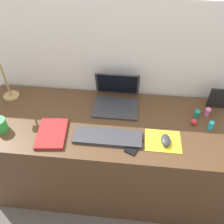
# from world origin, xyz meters

# --- Properties ---
(ground_plane) EXTENTS (6.00, 6.00, 0.00)m
(ground_plane) POSITION_xyz_m (0.00, 0.00, 0.00)
(ground_plane) COLOR #59514C
(back_wall) EXTENTS (2.95, 0.05, 1.40)m
(back_wall) POSITION_xyz_m (0.00, 0.35, 0.70)
(back_wall) COLOR silver
(back_wall) RESTS_ON ground_plane
(desk) EXTENTS (1.75, 0.61, 0.74)m
(desk) POSITION_xyz_m (0.00, 0.00, 0.37)
(desk) COLOR #4C331E
(desk) RESTS_ON ground_plane
(laptop) EXTENTS (0.30, 0.27, 0.21)m
(laptop) POSITION_xyz_m (0.02, 0.19, 0.79)
(laptop) COLOR #333338
(laptop) RESTS_ON desk
(keyboard) EXTENTS (0.41, 0.13, 0.02)m
(keyboard) POSITION_xyz_m (-0.01, -0.13, 0.75)
(keyboard) COLOR #333338
(keyboard) RESTS_ON desk
(mousepad) EXTENTS (0.21, 0.17, 0.00)m
(mousepad) POSITION_xyz_m (0.32, -0.12, 0.74)
(mousepad) COLOR yellow
(mousepad) RESTS_ON desk
(mouse) EXTENTS (0.06, 0.10, 0.03)m
(mouse) POSITION_xyz_m (0.34, -0.13, 0.76)
(mouse) COLOR #333338
(mouse) RESTS_ON mousepad
(cell_phone) EXTENTS (0.11, 0.14, 0.01)m
(cell_phone) POSITION_xyz_m (0.15, -0.18, 0.74)
(cell_phone) COLOR black
(cell_phone) RESTS_ON desk
(desk_lamp) EXTENTS (0.11, 0.16, 0.39)m
(desk_lamp) POSITION_xyz_m (-0.73, 0.14, 0.92)
(desk_lamp) COLOR #A5844C
(desk_lamp) RESTS_ON desk
(notebook_pad) EXTENTS (0.19, 0.26, 0.02)m
(notebook_pad) POSITION_xyz_m (-0.35, -0.14, 0.75)
(notebook_pad) COLOR maroon
(notebook_pad) RESTS_ON desk
(picture_frame) EXTENTS (0.12, 0.02, 0.15)m
(picture_frame) POSITION_xyz_m (0.69, 0.22, 0.81)
(picture_frame) COLOR black
(picture_frame) RESTS_ON desk
(coffee_mug) EXTENTS (0.08, 0.08, 0.08)m
(coffee_mug) POSITION_xyz_m (-0.67, -0.14, 0.78)
(coffee_mug) COLOR green
(coffee_mug) RESTS_ON desk
(toy_figurine_cyan) EXTENTS (0.03, 0.03, 0.06)m
(toy_figurine_cyan) POSITION_xyz_m (0.62, 0.01, 0.77)
(toy_figurine_cyan) COLOR #28B7CC
(toy_figurine_cyan) RESTS_ON desk
(toy_figurine_pink) EXTENTS (0.04, 0.04, 0.06)m
(toy_figurine_pink) POSITION_xyz_m (0.62, 0.13, 0.77)
(toy_figurine_pink) COLOR pink
(toy_figurine_pink) RESTS_ON desk
(toy_figurine_teal) EXTENTS (0.04, 0.04, 0.06)m
(toy_figurine_teal) POSITION_xyz_m (0.55, 0.11, 0.77)
(toy_figurine_teal) COLOR teal
(toy_figurine_teal) RESTS_ON desk
(toy_figurine_red) EXTENTS (0.04, 0.04, 0.04)m
(toy_figurine_red) POSITION_xyz_m (0.52, 0.04, 0.76)
(toy_figurine_red) COLOR red
(toy_figurine_red) RESTS_ON desk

